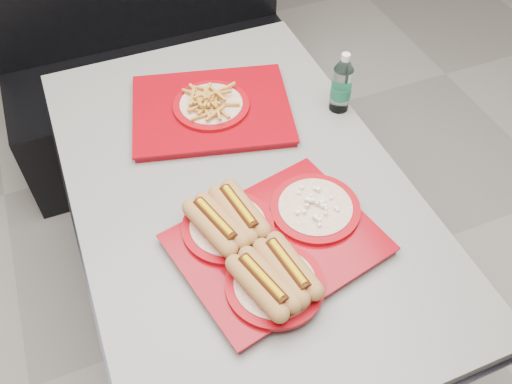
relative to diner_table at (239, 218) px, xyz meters
name	(u,v)px	position (x,y,z in m)	size (l,w,h in m)	color
ground	(243,311)	(0.00, 0.00, -0.58)	(6.00, 6.00, 0.00)	gray
diner_table	(239,218)	(0.00, 0.00, 0.00)	(0.92, 1.42, 0.75)	black
booth_bench	(154,66)	(0.00, 1.09, -0.18)	(1.30, 0.57, 1.35)	black
tray_near	(270,241)	(-0.01, -0.25, 0.20)	(0.55, 0.47, 0.11)	maroon
tray_far	(211,107)	(0.03, 0.30, 0.19)	(0.56, 0.49, 0.10)	maroon
water_bottle	(342,86)	(0.41, 0.18, 0.25)	(0.06, 0.06, 0.20)	silver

